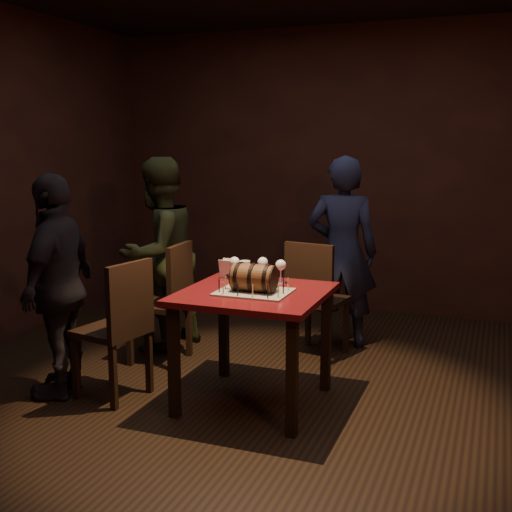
% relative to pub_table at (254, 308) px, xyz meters
% --- Properties ---
extents(room_shell, '(5.04, 5.04, 2.80)m').
position_rel_pub_table_xyz_m(room_shell, '(0.06, 0.09, 0.76)').
color(room_shell, black).
rests_on(room_shell, ground).
extents(pub_table, '(0.90, 0.90, 0.75)m').
position_rel_pub_table_xyz_m(pub_table, '(0.00, 0.00, 0.00)').
color(pub_table, '#4F0D12').
rests_on(pub_table, ground).
extents(cake_board, '(0.45, 0.35, 0.01)m').
position_rel_pub_table_xyz_m(cake_board, '(0.02, -0.05, 0.12)').
color(cake_board, gray).
rests_on(cake_board, pub_table).
extents(barrel_cake, '(0.32, 0.19, 0.19)m').
position_rel_pub_table_xyz_m(barrel_cake, '(0.02, -0.05, 0.21)').
color(barrel_cake, brown).
rests_on(barrel_cake, cake_board).
extents(birthday_candles, '(0.40, 0.30, 0.09)m').
position_rel_pub_table_xyz_m(birthday_candles, '(0.02, -0.05, 0.16)').
color(birthday_candles, '#E8CB8A').
rests_on(birthday_candles, cake_board).
extents(wine_glass_left, '(0.07, 0.07, 0.16)m').
position_rel_pub_table_xyz_m(wine_glass_left, '(-0.24, 0.26, 0.23)').
color(wine_glass_left, silver).
rests_on(wine_glass_left, pub_table).
extents(wine_glass_mid, '(0.07, 0.07, 0.16)m').
position_rel_pub_table_xyz_m(wine_glass_mid, '(-0.06, 0.32, 0.23)').
color(wine_glass_mid, silver).
rests_on(wine_glass_mid, pub_table).
extents(wine_glass_right, '(0.07, 0.07, 0.16)m').
position_rel_pub_table_xyz_m(wine_glass_right, '(0.09, 0.28, 0.23)').
color(wine_glass_right, silver).
rests_on(wine_glass_right, pub_table).
extents(pint_of_ale, '(0.07, 0.07, 0.15)m').
position_rel_pub_table_xyz_m(pint_of_ale, '(-0.14, 0.21, 0.18)').
color(pint_of_ale, silver).
rests_on(pint_of_ale, pub_table).
extents(menu_card, '(0.10, 0.05, 0.13)m').
position_rel_pub_table_xyz_m(menu_card, '(-0.32, 0.30, 0.17)').
color(menu_card, white).
rests_on(menu_card, pub_table).
extents(chair_back, '(0.46, 0.46, 0.93)m').
position_rel_pub_table_xyz_m(chair_back, '(0.12, 0.99, -0.12)').
color(chair_back, black).
rests_on(chair_back, ground).
extents(chair_left_rear, '(0.42, 0.42, 0.93)m').
position_rel_pub_table_xyz_m(chair_left_rear, '(-0.90, 0.50, -0.12)').
color(chair_left_rear, black).
rests_on(chair_left_rear, ground).
extents(chair_left_front, '(0.47, 0.47, 0.93)m').
position_rel_pub_table_xyz_m(chair_left_front, '(-0.85, -0.24, -0.12)').
color(chair_left_front, black).
rests_on(chair_left_front, ground).
extents(person_back, '(0.62, 0.45, 1.58)m').
position_rel_pub_table_xyz_m(person_back, '(0.24, 1.40, 0.15)').
color(person_back, '#1C1F38').
rests_on(person_back, ground).
extents(person_left_rear, '(0.77, 0.89, 1.57)m').
position_rel_pub_table_xyz_m(person_left_rear, '(-1.14, 0.81, 0.14)').
color(person_left_rear, '#383D1E').
rests_on(person_left_rear, ground).
extents(person_left_front, '(0.53, 0.93, 1.49)m').
position_rel_pub_table_xyz_m(person_left_front, '(-1.27, -0.31, 0.11)').
color(person_left_front, black).
rests_on(person_left_front, ground).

